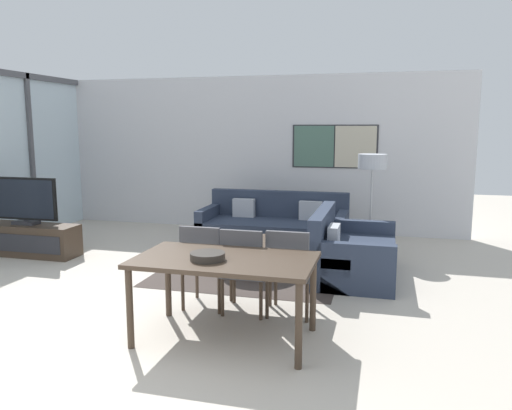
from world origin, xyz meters
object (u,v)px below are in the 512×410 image
dining_chair_right (289,268)px  fruit_bowl (208,256)px  sofa_main (275,229)px  floor_lamp (372,167)px  dining_chair_centre (245,266)px  dining_chair_left (205,262)px  coffee_table (250,248)px  dining_table (225,266)px  sofa_side (348,255)px  television (24,201)px  tv_console (27,240)px

dining_chair_right → fruit_bowl: bearing=-125.6°
sofa_main → floor_lamp: 1.81m
fruit_bowl → dining_chair_centre: bearing=80.8°
sofa_main → dining_chair_left: (-0.10, -2.92, 0.23)m
coffee_table → dining_chair_right: dining_chair_right is taller
sofa_main → dining_table: bearing=-84.4°
dining_chair_right → fruit_bowl: size_ratio=2.94×
dining_chair_left → dining_chair_centre: (0.45, -0.05, 0.00)m
sofa_side → fruit_bowl: (-1.04, -2.33, 0.52)m
sofa_side → dining_chair_right: (-0.47, -1.53, 0.23)m
television → dining_chair_right: 4.47m
television → dining_chair_left: size_ratio=1.20×
sofa_main → dining_chair_left: 2.93m
sofa_main → sofa_side: size_ratio=1.47×
sofa_side → fruit_bowl: size_ratio=5.13×
dining_chair_left → fruit_bowl: size_ratio=2.94×
coffee_table → floor_lamp: (1.49, 1.51, 0.99)m
tv_console → dining_chair_right: 4.47m
coffee_table → floor_lamp: 2.34m
sofa_side → coffee_table: size_ratio=1.66×
dining_table → fruit_bowl: bearing=-137.6°
floor_lamp → dining_chair_right: bearing=-103.2°
coffee_table → television: bearing=-179.4°
tv_console → sofa_side: sofa_side is taller
sofa_side → dining_chair_right: dining_chair_right is taller
dining_table → dining_chair_left: bearing=123.4°
tv_console → fruit_bowl: size_ratio=5.16×
coffee_table → floor_lamp: floor_lamp is taller
fruit_bowl → sofa_main: bearing=93.6°
dining_chair_centre → fruit_bowl: bearing=-99.2°
coffee_table → dining_chair_right: 1.65m
tv_console → dining_chair_right: (4.23, -1.40, 0.27)m
television → dining_table: 4.32m
tv_console → fruit_bowl: bearing=-30.9°
dining_chair_right → floor_lamp: floor_lamp is taller
television → dining_chair_right: (4.23, -1.40, -0.31)m
sofa_side → dining_chair_right: size_ratio=1.75×
sofa_side → sofa_main: bearing=42.5°
sofa_side → coffee_table: sofa_side is taller
sofa_main → coffee_table: 1.49m
dining_chair_right → dining_table: bearing=-123.2°
coffee_table → dining_chair_centre: size_ratio=1.05×
dining_chair_left → dining_chair_right: size_ratio=1.00×
dining_chair_centre → sofa_main: bearing=96.8°
sofa_main → television: bearing=-156.1°
dining_chair_centre → floor_lamp: floor_lamp is taller
coffee_table → dining_table: 2.18m
dining_chair_right → television: bearing=161.7°
television → fruit_bowl: bearing=-30.9°
dining_table → dining_chair_centre: (-0.00, 0.63, -0.17)m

